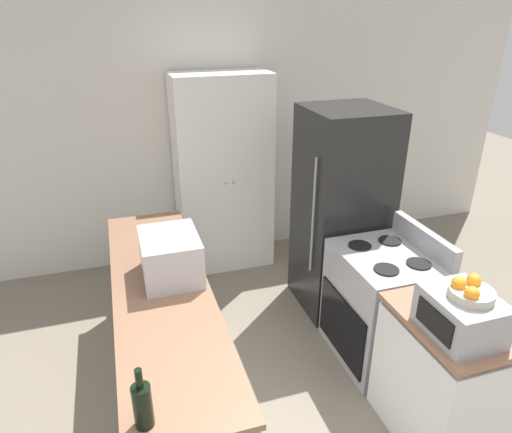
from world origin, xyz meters
The scene contains 10 objects.
wall_back centered at (0.00, 3.30, 1.30)m, with size 7.00×0.06×2.60m.
counter_left centered at (-0.79, 1.28, 0.43)m, with size 0.60×2.36×0.88m.
counter_right centered at (0.79, 0.46, 0.43)m, with size 0.60×0.73×0.88m.
pantry_cabinet centered at (0.04, 3.01, 0.98)m, with size 0.93×0.51×1.97m.
stove centered at (0.81, 1.22, 0.45)m, with size 0.66×0.75×1.04m.
refrigerator centered at (0.83, 1.98, 0.90)m, with size 0.69×0.68×1.79m.
microwave centered at (-0.70, 1.41, 1.03)m, with size 0.38×0.45×0.30m.
wine_bottle centered at (-0.98, 0.26, 1.00)m, with size 0.08×0.08×0.30m.
toaster_oven centered at (0.69, 0.35, 1.00)m, with size 0.34×0.40×0.24m.
fruit_bowl centered at (0.70, 0.34, 1.16)m, with size 0.23×0.23×0.11m.
Camera 1 is at (-0.96, -1.22, 2.49)m, focal length 32.00 mm.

